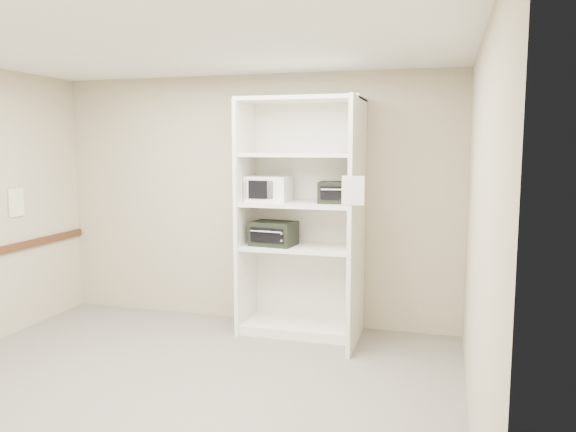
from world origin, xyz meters
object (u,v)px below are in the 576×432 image
(shelving_unit, at_px, (305,225))
(toaster_oven_upper, at_px, (338,192))
(microwave, at_px, (269,189))
(toaster_oven_lower, at_px, (274,233))

(shelving_unit, height_order, toaster_oven_upper, shelving_unit)
(toaster_oven_upper, bearing_deg, microwave, 175.08)
(toaster_oven_upper, distance_m, toaster_oven_lower, 0.79)
(toaster_oven_upper, bearing_deg, shelving_unit, 177.36)
(shelving_unit, xyz_separation_m, toaster_oven_lower, (-0.32, -0.05, -0.09))
(toaster_oven_upper, relative_size, toaster_oven_lower, 0.85)
(microwave, height_order, toaster_oven_lower, microwave)
(shelving_unit, height_order, toaster_oven_lower, shelving_unit)
(toaster_oven_upper, height_order, toaster_oven_lower, toaster_oven_upper)
(microwave, relative_size, toaster_oven_lower, 0.98)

